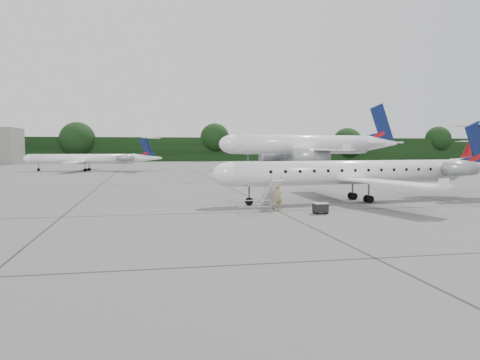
{
  "coord_description": "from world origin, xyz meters",
  "views": [
    {
      "loc": [
        -14.97,
        -29.54,
        4.63
      ],
      "look_at": [
        -8.49,
        3.08,
        2.3
      ],
      "focal_mm": 35.0,
      "sensor_mm": 36.0,
      "label": 1
    }
  ],
  "objects": [
    {
      "name": "ground",
      "position": [
        0.0,
        0.0,
        0.0
      ],
      "size": [
        320.0,
        320.0,
        0.0
      ],
      "primitive_type": "plane",
      "color": "#61615E",
      "rests_on": "ground"
    },
    {
      "name": "baggage_cart",
      "position": [
        -3.16,
        1.11,
        0.41
      ],
      "size": [
        0.95,
        0.78,
        0.82
      ],
      "primitive_type": null,
      "rotation": [
        0.0,
        0.0,
        0.02
      ],
      "color": "black",
      "rests_on": "ground"
    },
    {
      "name": "airstair",
      "position": [
        -5.67,
        4.74,
        1.1
      ],
      "size": [
        1.08,
        2.19,
        2.19
      ],
      "primitive_type": null,
      "rotation": [
        0.0,
        0.0,
        0.11
      ],
      "color": "white",
      "rests_on": "ground"
    },
    {
      "name": "bg_regional_left",
      "position": [
        -27.38,
        65.53,
        3.32
      ],
      "size": [
        28.26,
        22.6,
        6.64
      ],
      "primitive_type": null,
      "rotation": [
        0.0,
        0.0,
        -0.19
      ],
      "color": "white",
      "rests_on": "ground"
    },
    {
      "name": "bg_narrowbody",
      "position": [
        18.34,
        67.91,
        7.3
      ],
      "size": [
        44.87,
        35.47,
        14.6
      ],
      "primitive_type": null,
      "rotation": [
        0.0,
        0.0,
        0.16
      ],
      "color": "white",
      "rests_on": "ground"
    },
    {
      "name": "passenger",
      "position": [
        -5.54,
        3.55,
        0.94
      ],
      "size": [
        0.78,
        0.62,
        1.87
      ],
      "primitive_type": "imported",
      "rotation": [
        0.0,
        0.0,
        0.28
      ],
      "color": "#927F4F",
      "rests_on": "ground"
    },
    {
      "name": "safety_railing",
      "position": [
        -7.82,
        1.43,
        0.5
      ],
      "size": [
        2.2,
        0.26,
        1.0
      ],
      "primitive_type": null,
      "rotation": [
        0.0,
        0.0,
        -0.08
      ],
      "color": "#95989E",
      "rests_on": "ground"
    },
    {
      "name": "treeline",
      "position": [
        0.0,
        130.0,
        4.0
      ],
      "size": [
        260.0,
        4.0,
        8.0
      ],
      "primitive_type": "cube",
      "color": "black",
      "rests_on": "ground"
    },
    {
      "name": "main_regional_jet",
      "position": [
        2.08,
        7.71,
        3.5
      ],
      "size": [
        29.3,
        22.57,
        6.99
      ],
      "primitive_type": null,
      "rotation": [
        0.0,
        0.0,
        0.11
      ],
      "color": "white",
      "rests_on": "ground"
    }
  ]
}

